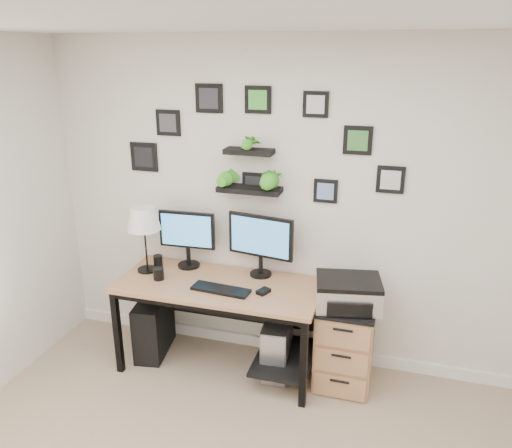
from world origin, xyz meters
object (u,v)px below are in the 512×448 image
(desk, at_px, (224,296))
(mug, at_px, (159,274))
(monitor_left, at_px, (187,235))
(pc_tower_black, at_px, (154,325))
(printer, at_px, (348,293))
(file_cabinet, at_px, (345,343))
(monitor_right, at_px, (261,240))
(table_lamp, at_px, (144,220))
(pc_tower_grey, at_px, (277,346))

(desk, height_order, mug, mug)
(monitor_left, distance_m, pc_tower_black, 0.85)
(printer, bearing_deg, monitor_left, 173.25)
(mug, distance_m, printer, 1.48)
(desk, distance_m, monitor_left, 0.59)
(file_cabinet, xyz_separation_m, printer, (-0.00, -0.02, 0.44))
(monitor_right, height_order, table_lamp, table_lamp)
(monitor_right, xyz_separation_m, printer, (0.72, -0.16, -0.27))
(monitor_right, bearing_deg, monitor_left, -179.58)
(mug, xyz_separation_m, printer, (1.48, 0.14, -0.02))
(monitor_left, xyz_separation_m, pc_tower_black, (-0.26, -0.19, -0.79))
(file_cabinet, bearing_deg, printer, -93.35)
(desk, relative_size, mug, 16.79)
(pc_tower_black, bearing_deg, file_cabinet, -7.12)
(monitor_right, height_order, printer, monitor_right)
(table_lamp, height_order, printer, table_lamp)
(monitor_right, height_order, pc_tower_grey, monitor_right)
(table_lamp, bearing_deg, mug, -37.42)
(mug, relative_size, printer, 0.18)
(monitor_left, xyz_separation_m, printer, (1.35, -0.16, -0.25))
(mug, bearing_deg, table_lamp, 142.58)
(desk, distance_m, monitor_right, 0.53)
(monitor_left, xyz_separation_m, file_cabinet, (1.35, -0.14, -0.70))
(monitor_right, height_order, pc_tower_black, monitor_right)
(pc_tower_grey, height_order, file_cabinet, file_cabinet)
(monitor_right, bearing_deg, printer, -12.83)
(monitor_right, bearing_deg, file_cabinet, -11.08)
(monitor_right, bearing_deg, pc_tower_black, -167.72)
(desk, bearing_deg, file_cabinet, 3.45)
(pc_tower_black, distance_m, file_cabinet, 1.62)
(desk, height_order, printer, printer)
(file_cabinet, bearing_deg, mug, -173.89)
(monitor_left, xyz_separation_m, table_lamp, (-0.30, -0.17, 0.16))
(table_lamp, bearing_deg, printer, 0.24)
(mug, bearing_deg, file_cabinet, 6.11)
(table_lamp, xyz_separation_m, file_cabinet, (1.65, 0.03, -0.85))
(monitor_left, bearing_deg, mug, -113.36)
(pc_tower_grey, xyz_separation_m, printer, (0.53, 0.00, 0.55))
(table_lamp, relative_size, printer, 1.03)
(pc_tower_grey, distance_m, file_cabinet, 0.55)
(printer, bearing_deg, mug, -174.76)
(desk, height_order, table_lamp, table_lamp)
(pc_tower_black, bearing_deg, printer, -7.93)
(monitor_left, relative_size, pc_tower_grey, 1.02)
(monitor_right, relative_size, file_cabinet, 0.82)
(table_lamp, bearing_deg, pc_tower_black, -36.37)
(monitor_left, relative_size, mug, 5.08)
(desk, xyz_separation_m, file_cabinet, (0.96, 0.06, -0.29))
(monitor_left, distance_m, monitor_right, 0.63)
(monitor_left, bearing_deg, printer, -6.75)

